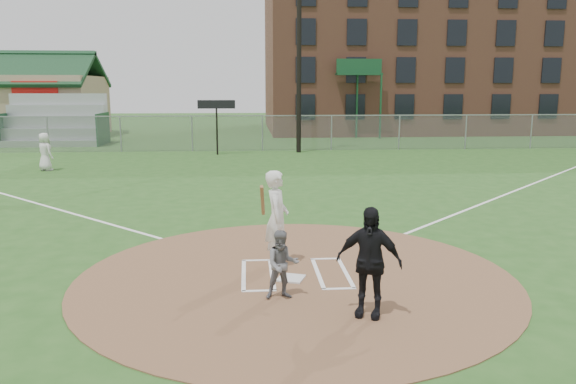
{
  "coord_description": "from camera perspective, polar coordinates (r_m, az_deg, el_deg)",
  "views": [
    {
      "loc": [
        -0.91,
        -10.29,
        3.61
      ],
      "look_at": [
        0.0,
        2.0,
        1.3
      ],
      "focal_mm": 35.0,
      "sensor_mm": 36.0,
      "label": 1
    }
  ],
  "objects": [
    {
      "name": "ground",
      "position": [
        10.94,
        0.78,
        -8.65
      ],
      "size": [
        140.0,
        140.0,
        0.0
      ],
      "primitive_type": "plane",
      "color": "#25501B",
      "rests_on": "ground"
    },
    {
      "name": "dirt_circle",
      "position": [
        10.94,
        0.78,
        -8.6
      ],
      "size": [
        8.4,
        8.4,
        0.02
      ],
      "primitive_type": "cylinder",
      "color": "brown",
      "rests_on": "ground"
    },
    {
      "name": "home_plate",
      "position": [
        10.78,
        0.31,
        -8.75
      ],
      "size": [
        0.61,
        0.61,
        0.03
      ],
      "primitive_type": "cube",
      "rotation": [
        0.0,
        0.0,
        -0.37
      ],
      "color": "silver",
      "rests_on": "dirt_circle"
    },
    {
      "name": "foul_line_first",
      "position": [
        21.98,
        22.64,
        0.35
      ],
      "size": [
        17.04,
        17.04,
        0.01
      ],
      "primitive_type": "cube",
      "rotation": [
        0.0,
        0.0,
        -0.79
      ],
      "color": "white",
      "rests_on": "ground"
    },
    {
      "name": "foul_line_third",
      "position": [
        21.23,
        -26.56,
        -0.29
      ],
      "size": [
        17.04,
        17.04,
        0.01
      ],
      "primitive_type": "cube",
      "rotation": [
        0.0,
        0.0,
        0.79
      ],
      "color": "white",
      "rests_on": "ground"
    },
    {
      "name": "catcher",
      "position": [
        9.67,
        -0.58,
        -7.39
      ],
      "size": [
        0.63,
        0.51,
        1.2
      ],
      "primitive_type": "imported",
      "rotation": [
        0.0,
        0.0,
        0.1
      ],
      "color": "slate",
      "rests_on": "dirt_circle"
    },
    {
      "name": "umpire",
      "position": [
        8.97,
        8.22,
        -7.02
      ],
      "size": [
        1.13,
        0.81,
        1.78
      ],
      "primitive_type": "imported",
      "rotation": [
        0.0,
        0.0,
        -0.4
      ],
      "color": "black",
      "rests_on": "dirt_circle"
    },
    {
      "name": "ondeck_player",
      "position": [
        26.73,
        -23.46,
        3.77
      ],
      "size": [
        0.96,
        0.92,
        1.65
      ],
      "primitive_type": "imported",
      "rotation": [
        0.0,
        0.0,
        2.46
      ],
      "color": "silver",
      "rests_on": "ground"
    },
    {
      "name": "batters_boxes",
      "position": [
        11.07,
        0.71,
        -8.27
      ],
      "size": [
        2.08,
        1.88,
        0.01
      ],
      "color": "white",
      "rests_on": "dirt_circle"
    },
    {
      "name": "batter_at_plate",
      "position": [
        11.35,
        -1.14,
        -2.67
      ],
      "size": [
        0.64,
        1.09,
        1.95
      ],
      "color": "silver",
      "rests_on": "dirt_circle"
    },
    {
      "name": "outfield_fence",
      "position": [
        32.41,
        -2.61,
        6.02
      ],
      "size": [
        56.08,
        0.08,
        2.03
      ],
      "color": "slate",
      "rests_on": "ground"
    },
    {
      "name": "bleachers",
      "position": [
        38.49,
        -22.69,
        6.8
      ],
      "size": [
        6.08,
        3.2,
        3.2
      ],
      "color": "#B7BABF",
      "rests_on": "ground"
    },
    {
      "name": "clubhouse",
      "position": [
        46.55,
        -26.03,
        8.06
      ],
      "size": [
        12.2,
        8.71,
        6.23
      ],
      "color": "tan",
      "rests_on": "ground"
    },
    {
      "name": "brick_warehouse",
      "position": [
        51.28,
        15.56,
        14.59
      ],
      "size": [
        30.0,
        17.17,
        15.0
      ],
      "color": "brown",
      "rests_on": "ground"
    },
    {
      "name": "light_pole",
      "position": [
        31.57,
        1.13,
        16.07
      ],
      "size": [
        1.2,
        0.3,
        12.22
      ],
      "color": "black",
      "rests_on": "ground"
    },
    {
      "name": "scoreboard_sign",
      "position": [
        30.56,
        -7.28,
        8.24
      ],
      "size": [
        2.0,
        0.1,
        2.93
      ],
      "color": "black",
      "rests_on": "ground"
    }
  ]
}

